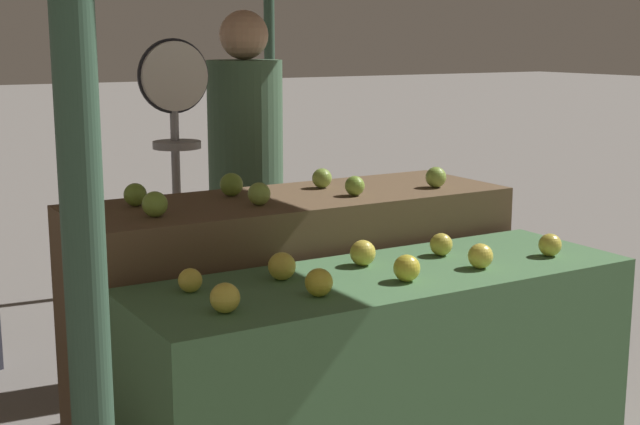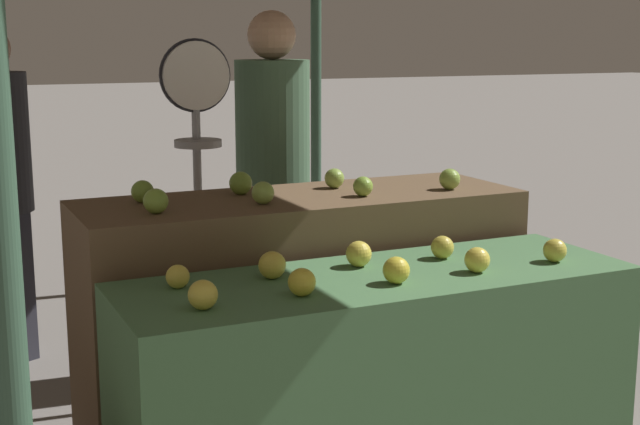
{
  "view_description": "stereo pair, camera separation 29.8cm",
  "coord_description": "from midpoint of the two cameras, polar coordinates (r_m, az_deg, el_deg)",
  "views": [
    {
      "loc": [
        -1.56,
        -2.22,
        1.59
      ],
      "look_at": [
        -0.06,
        0.3,
        1.01
      ],
      "focal_mm": 50.0,
      "sensor_mm": 36.0,
      "label": 1
    },
    {
      "loc": [
        -1.29,
        -2.35,
        1.59
      ],
      "look_at": [
        -0.06,
        0.3,
        1.01
      ],
      "focal_mm": 50.0,
      "sensor_mm": 36.0,
      "label": 2
    }
  ],
  "objects": [
    {
      "name": "produce_scale",
      "position": [
        3.78,
        -11.45,
        4.5
      ],
      "size": [
        0.31,
        0.2,
        1.59
      ],
      "color": "#99999E",
      "rests_on": "ground_plane"
    },
    {
      "name": "apple_back_6",
      "position": [
        3.43,
        -2.36,
        2.19
      ],
      "size": [
        0.08,
        0.08,
        0.08
      ],
      "primitive_type": "sphere",
      "color": "#8EB247",
      "rests_on": "display_counter_back"
    },
    {
      "name": "apple_back_5",
      "position": [
        3.28,
        -8.29,
        1.76
      ],
      "size": [
        0.09,
        0.09,
        0.09
      ],
      "primitive_type": "sphere",
      "color": "#7AA338",
      "rests_on": "display_counter_back"
    },
    {
      "name": "apple_front_3",
      "position": [
        2.86,
        7.32,
        -2.81
      ],
      "size": [
        0.08,
        0.08,
        0.08
      ],
      "primitive_type": "sphere",
      "color": "yellow",
      "rests_on": "display_counter_front"
    },
    {
      "name": "apple_back_1",
      "position": [
        3.09,
        -6.68,
        1.17
      ],
      "size": [
        0.08,
        0.08,
        0.08
      ],
      "primitive_type": "sphere",
      "color": "#8EB247",
      "rests_on": "display_counter_back"
    },
    {
      "name": "apple_front_0",
      "position": [
        2.42,
        -9.64,
        -5.46
      ],
      "size": [
        0.08,
        0.08,
        0.08
      ],
      "primitive_type": "sphere",
      "color": "yellow",
      "rests_on": "display_counter_front"
    },
    {
      "name": "apple_back_4",
      "position": [
        3.15,
        -14.41,
        1.09
      ],
      "size": [
        0.08,
        0.08,
        0.08
      ],
      "primitive_type": "sphere",
      "color": "#7AA338",
      "rests_on": "display_counter_back"
    },
    {
      "name": "apple_front_2",
      "position": [
        2.69,
        2.45,
        -3.61
      ],
      "size": [
        0.08,
        0.08,
        0.08
      ],
      "primitive_type": "sphere",
      "color": "gold",
      "rests_on": "display_counter_front"
    },
    {
      "name": "apple_front_7",
      "position": [
        2.87,
        -0.2,
        -2.64
      ],
      "size": [
        0.08,
        0.08,
        0.08
      ],
      "primitive_type": "sphere",
      "color": "yellow",
      "rests_on": "display_counter_front"
    },
    {
      "name": "person_vendor_at_scale",
      "position": [
        4.21,
        -6.79,
        2.91
      ],
      "size": [
        0.36,
        0.36,
        1.71
      ],
      "rotation": [
        0.0,
        0.0,
        3.12
      ],
      "color": "#2D2D38",
      "rests_on": "ground_plane"
    },
    {
      "name": "apple_front_8",
      "position": [
        3.02,
        4.98,
        -2.08
      ],
      "size": [
        0.08,
        0.08,
        0.08
      ],
      "primitive_type": "sphere",
      "color": "gold",
      "rests_on": "display_counter_front"
    },
    {
      "name": "apple_back_2",
      "position": [
        3.26,
        -0.37,
        1.7
      ],
      "size": [
        0.07,
        0.07,
        0.07
      ],
      "primitive_type": "sphere",
      "color": "#84AD3D",
      "rests_on": "display_counter_back"
    },
    {
      "name": "apple_back_0",
      "position": [
        2.95,
        -13.39,
        0.49
      ],
      "size": [
        0.08,
        0.08,
        0.08
      ],
      "primitive_type": "sphere",
      "color": "#84AD3D",
      "rests_on": "display_counter_back"
    },
    {
      "name": "apple_front_6",
      "position": [
        2.72,
        -5.61,
        -3.48
      ],
      "size": [
        0.09,
        0.09,
        0.09
      ],
      "primitive_type": "sphere",
      "color": "yellow",
      "rests_on": "display_counter_front"
    },
    {
      "name": "apple_front_5",
      "position": [
        2.63,
        -11.55,
        -4.31
      ],
      "size": [
        0.07,
        0.07,
        0.07
      ],
      "primitive_type": "sphere",
      "color": "yellow",
      "rests_on": "display_counter_front"
    },
    {
      "name": "apple_front_1",
      "position": [
        2.54,
        -3.44,
        -4.53
      ],
      "size": [
        0.08,
        0.08,
        0.08
      ],
      "primitive_type": "sphere",
      "color": "gold",
      "rests_on": "display_counter_front"
    },
    {
      "name": "apple_back_3",
      "position": [
        3.45,
        4.99,
        2.25
      ],
      "size": [
        0.08,
        0.08,
        0.08
      ],
      "primitive_type": "sphere",
      "color": "#8EB247",
      "rests_on": "display_counter_back"
    },
    {
      "name": "display_counter_back",
      "position": [
        3.39,
        -4.23,
        -7.45
      ],
      "size": [
        1.64,
        0.55,
        1.02
      ],
      "primitive_type": "cube",
      "color": "brown",
      "rests_on": "ground_plane"
    },
    {
      "name": "display_counter_front",
      "position": [
        2.93,
        1.17,
        -12.12
      ],
      "size": [
        1.64,
        0.55,
        0.86
      ],
      "primitive_type": "cube",
      "color": "#4C7A4C",
      "rests_on": "ground_plane"
    },
    {
      "name": "apple_front_4",
      "position": [
        3.06,
        11.84,
        -2.08
      ],
      "size": [
        0.08,
        0.08,
        0.08
      ],
      "primitive_type": "sphere",
      "color": "gold",
      "rests_on": "display_counter_front"
    }
  ]
}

